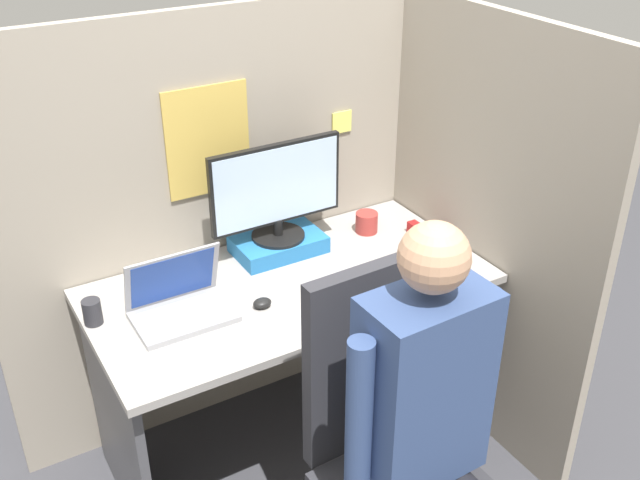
{
  "coord_description": "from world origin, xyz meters",
  "views": [
    {
      "loc": [
        -1.04,
        -1.62,
        2.17
      ],
      "look_at": [
        0.02,
        0.18,
        1.0
      ],
      "focal_mm": 42.0,
      "sensor_mm": 36.0,
      "label": 1
    }
  ],
  "objects_px": {
    "monitor": "(276,190)",
    "person": "(431,422)",
    "paper_box": "(278,244)",
    "carrot_toy": "(363,299)",
    "laptop": "(180,304)",
    "office_chair": "(393,447)",
    "stapler": "(422,233)",
    "coffee_mug": "(367,222)",
    "pen_cup": "(92,312)"
  },
  "relations": [
    {
      "from": "laptop",
      "to": "office_chair",
      "type": "height_order",
      "value": "office_chair"
    },
    {
      "from": "coffee_mug",
      "to": "laptop",
      "type": "bearing_deg",
      "value": -168.17
    },
    {
      "from": "monitor",
      "to": "laptop",
      "type": "xyz_separation_m",
      "value": [
        -0.47,
        -0.21,
        -0.21
      ]
    },
    {
      "from": "monitor",
      "to": "carrot_toy",
      "type": "height_order",
      "value": "monitor"
    },
    {
      "from": "person",
      "to": "laptop",
      "type": "bearing_deg",
      "value": 114.26
    },
    {
      "from": "monitor",
      "to": "person",
      "type": "xyz_separation_m",
      "value": [
        -0.09,
        -1.05,
        -0.23
      ]
    },
    {
      "from": "carrot_toy",
      "to": "coffee_mug",
      "type": "distance_m",
      "value": 0.52
    },
    {
      "from": "paper_box",
      "to": "monitor",
      "type": "bearing_deg",
      "value": 90.0
    },
    {
      "from": "carrot_toy",
      "to": "pen_cup",
      "type": "relative_size",
      "value": 1.67
    },
    {
      "from": "paper_box",
      "to": "office_chair",
      "type": "distance_m",
      "value": 0.92
    },
    {
      "from": "office_chair",
      "to": "person",
      "type": "bearing_deg",
      "value": -91.68
    },
    {
      "from": "monitor",
      "to": "carrot_toy",
      "type": "distance_m",
      "value": 0.52
    },
    {
      "from": "paper_box",
      "to": "coffee_mug",
      "type": "distance_m",
      "value": 0.38
    },
    {
      "from": "office_chair",
      "to": "pen_cup",
      "type": "xyz_separation_m",
      "value": [
        -0.64,
        0.78,
        0.24
      ]
    },
    {
      "from": "person",
      "to": "office_chair",
      "type": "bearing_deg",
      "value": 88.32
    },
    {
      "from": "stapler",
      "to": "coffee_mug",
      "type": "height_order",
      "value": "coffee_mug"
    },
    {
      "from": "laptop",
      "to": "person",
      "type": "xyz_separation_m",
      "value": [
        0.38,
        -0.84,
        -0.01
      ]
    },
    {
      "from": "paper_box",
      "to": "laptop",
      "type": "distance_m",
      "value": 0.52
    },
    {
      "from": "office_chair",
      "to": "paper_box",
      "type": "bearing_deg",
      "value": 84.22
    },
    {
      "from": "paper_box",
      "to": "office_chair",
      "type": "bearing_deg",
      "value": -95.78
    },
    {
      "from": "carrot_toy",
      "to": "pen_cup",
      "type": "bearing_deg",
      "value": 156.49
    },
    {
      "from": "carrot_toy",
      "to": "person",
      "type": "height_order",
      "value": "person"
    },
    {
      "from": "carrot_toy",
      "to": "pen_cup",
      "type": "distance_m",
      "value": 0.88
    },
    {
      "from": "laptop",
      "to": "coffee_mug",
      "type": "distance_m",
      "value": 0.86
    },
    {
      "from": "monitor",
      "to": "coffee_mug",
      "type": "xyz_separation_m",
      "value": [
        0.37,
        -0.04,
        -0.22
      ]
    },
    {
      "from": "stapler",
      "to": "office_chair",
      "type": "distance_m",
      "value": 0.96
    },
    {
      "from": "pen_cup",
      "to": "laptop",
      "type": "bearing_deg",
      "value": -22.15
    },
    {
      "from": "paper_box",
      "to": "stapler",
      "type": "bearing_deg",
      "value": -19.94
    },
    {
      "from": "monitor",
      "to": "carrot_toy",
      "type": "relative_size",
      "value": 3.59
    },
    {
      "from": "stapler",
      "to": "office_chair",
      "type": "bearing_deg",
      "value": -131.51
    },
    {
      "from": "laptop",
      "to": "stapler",
      "type": "height_order",
      "value": "laptop"
    },
    {
      "from": "monitor",
      "to": "laptop",
      "type": "bearing_deg",
      "value": -155.56
    },
    {
      "from": "paper_box",
      "to": "monitor",
      "type": "xyz_separation_m",
      "value": [
        -0.0,
        0.0,
        0.22
      ]
    },
    {
      "from": "person",
      "to": "pen_cup",
      "type": "distance_m",
      "value": 1.14
    },
    {
      "from": "office_chair",
      "to": "stapler",
      "type": "bearing_deg",
      "value": 48.49
    },
    {
      "from": "stapler",
      "to": "monitor",
      "type": "bearing_deg",
      "value": 159.8
    },
    {
      "from": "paper_box",
      "to": "stapler",
      "type": "height_order",
      "value": "paper_box"
    },
    {
      "from": "carrot_toy",
      "to": "paper_box",
      "type": "bearing_deg",
      "value": 99.81
    },
    {
      "from": "monitor",
      "to": "office_chair",
      "type": "relative_size",
      "value": 0.47
    },
    {
      "from": "stapler",
      "to": "laptop",
      "type": "bearing_deg",
      "value": -178.85
    },
    {
      "from": "stapler",
      "to": "person",
      "type": "bearing_deg",
      "value": -126.03
    },
    {
      "from": "office_chair",
      "to": "pen_cup",
      "type": "height_order",
      "value": "office_chair"
    },
    {
      "from": "person",
      "to": "monitor",
      "type": "bearing_deg",
      "value": 84.85
    },
    {
      "from": "monitor",
      "to": "stapler",
      "type": "xyz_separation_m",
      "value": [
        0.53,
        -0.19,
        -0.23
      ]
    },
    {
      "from": "office_chair",
      "to": "pen_cup",
      "type": "distance_m",
      "value": 1.04
    },
    {
      "from": "monitor",
      "to": "office_chair",
      "type": "height_order",
      "value": "monitor"
    },
    {
      "from": "laptop",
      "to": "carrot_toy",
      "type": "xyz_separation_m",
      "value": [
        0.55,
        -0.25,
        -0.02
      ]
    },
    {
      "from": "office_chair",
      "to": "person",
      "type": "relative_size",
      "value": 0.82
    },
    {
      "from": "coffee_mug",
      "to": "paper_box",
      "type": "bearing_deg",
      "value": 174.71
    },
    {
      "from": "carrot_toy",
      "to": "office_chair",
      "type": "relative_size",
      "value": 0.13
    }
  ]
}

